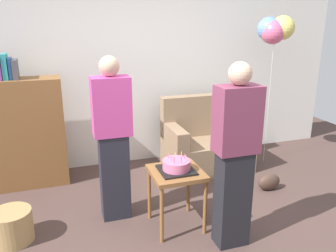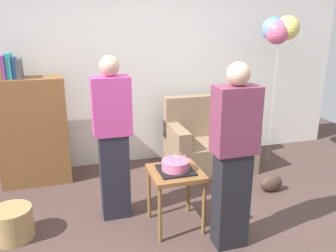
{
  "view_description": "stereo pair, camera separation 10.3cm",
  "coord_description": "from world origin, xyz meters",
  "px_view_note": "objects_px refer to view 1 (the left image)",
  "views": [
    {
      "loc": [
        -1.05,
        -2.52,
        1.94
      ],
      "look_at": [
        -0.06,
        0.51,
        0.95
      ],
      "focal_mm": 36.85,
      "sensor_mm": 36.0,
      "label": 1
    },
    {
      "loc": [
        -0.95,
        -2.55,
        1.94
      ],
      "look_at": [
        -0.06,
        0.51,
        0.95
      ],
      "focal_mm": 36.85,
      "sensor_mm": 36.0,
      "label": 2
    }
  ],
  "objects_px": {
    "couch": "(206,143)",
    "side_table": "(176,179)",
    "handbag": "(269,182)",
    "person_holding_cake": "(235,157)",
    "balloon_bunch": "(274,30)",
    "bookshelf": "(29,131)",
    "person_blowing_candles": "(113,139)",
    "wicker_basket": "(12,226)",
    "birthday_cake": "(176,166)"
  },
  "relations": [
    {
      "from": "bookshelf",
      "to": "birthday_cake",
      "type": "distance_m",
      "value": 1.95
    },
    {
      "from": "balloon_bunch",
      "to": "bookshelf",
      "type": "bearing_deg",
      "value": 175.2
    },
    {
      "from": "bookshelf",
      "to": "side_table",
      "type": "bearing_deg",
      "value": -46.19
    },
    {
      "from": "couch",
      "to": "bookshelf",
      "type": "height_order",
      "value": "bookshelf"
    },
    {
      "from": "bookshelf",
      "to": "balloon_bunch",
      "type": "relative_size",
      "value": 0.81
    },
    {
      "from": "person_blowing_candles",
      "to": "handbag",
      "type": "height_order",
      "value": "person_blowing_candles"
    },
    {
      "from": "balloon_bunch",
      "to": "handbag",
      "type": "bearing_deg",
      "value": -119.16
    },
    {
      "from": "handbag",
      "to": "person_blowing_candles",
      "type": "bearing_deg",
      "value": 179.79
    },
    {
      "from": "couch",
      "to": "balloon_bunch",
      "type": "height_order",
      "value": "balloon_bunch"
    },
    {
      "from": "couch",
      "to": "handbag",
      "type": "height_order",
      "value": "couch"
    },
    {
      "from": "wicker_basket",
      "to": "person_blowing_candles",
      "type": "bearing_deg",
      "value": 7.81
    },
    {
      "from": "birthday_cake",
      "to": "person_holding_cake",
      "type": "xyz_separation_m",
      "value": [
        0.38,
        -0.4,
        0.2
      ]
    },
    {
      "from": "side_table",
      "to": "wicker_basket",
      "type": "relative_size",
      "value": 1.63
    },
    {
      "from": "birthday_cake",
      "to": "person_blowing_candles",
      "type": "relative_size",
      "value": 0.2
    },
    {
      "from": "couch",
      "to": "side_table",
      "type": "relative_size",
      "value": 1.88
    },
    {
      "from": "side_table",
      "to": "person_blowing_candles",
      "type": "height_order",
      "value": "person_blowing_candles"
    },
    {
      "from": "birthday_cake",
      "to": "person_blowing_candles",
      "type": "height_order",
      "value": "person_blowing_candles"
    },
    {
      "from": "balloon_bunch",
      "to": "side_table",
      "type": "bearing_deg",
      "value": -146.51
    },
    {
      "from": "handbag",
      "to": "person_holding_cake",
      "type": "bearing_deg",
      "value": -140.4
    },
    {
      "from": "bookshelf",
      "to": "couch",
      "type": "bearing_deg",
      "value": -5.04
    },
    {
      "from": "side_table",
      "to": "birthday_cake",
      "type": "distance_m",
      "value": 0.14
    },
    {
      "from": "birthday_cake",
      "to": "couch",
      "type": "bearing_deg",
      "value": 54.96
    },
    {
      "from": "person_blowing_candles",
      "to": "wicker_basket",
      "type": "relative_size",
      "value": 4.53
    },
    {
      "from": "person_blowing_candles",
      "to": "balloon_bunch",
      "type": "relative_size",
      "value": 0.82
    },
    {
      "from": "couch",
      "to": "handbag",
      "type": "xyz_separation_m",
      "value": [
        0.44,
        -0.86,
        -0.24
      ]
    },
    {
      "from": "bookshelf",
      "to": "side_table",
      "type": "relative_size",
      "value": 2.74
    },
    {
      "from": "person_blowing_candles",
      "to": "bookshelf",
      "type": "bearing_deg",
      "value": 143.94
    },
    {
      "from": "couch",
      "to": "bookshelf",
      "type": "relative_size",
      "value": 0.69
    },
    {
      "from": "bookshelf",
      "to": "balloon_bunch",
      "type": "height_order",
      "value": "balloon_bunch"
    },
    {
      "from": "person_blowing_candles",
      "to": "person_holding_cake",
      "type": "distance_m",
      "value": 1.18
    },
    {
      "from": "couch",
      "to": "balloon_bunch",
      "type": "xyz_separation_m",
      "value": [
        0.89,
        -0.06,
        1.46
      ]
    },
    {
      "from": "person_holding_cake",
      "to": "bookshelf",
      "type": "bearing_deg",
      "value": -26.21
    },
    {
      "from": "couch",
      "to": "wicker_basket",
      "type": "xyz_separation_m",
      "value": [
        -2.34,
        -0.98,
        -0.19
      ]
    },
    {
      "from": "person_holding_cake",
      "to": "wicker_basket",
      "type": "height_order",
      "value": "person_holding_cake"
    },
    {
      "from": "wicker_basket",
      "to": "bookshelf",
      "type": "bearing_deg",
      "value": 83.19
    },
    {
      "from": "person_holding_cake",
      "to": "balloon_bunch",
      "type": "xyz_separation_m",
      "value": [
        1.36,
        1.55,
        0.97
      ]
    },
    {
      "from": "birthday_cake",
      "to": "handbag",
      "type": "relative_size",
      "value": 1.14
    },
    {
      "from": "birthday_cake",
      "to": "balloon_bunch",
      "type": "xyz_separation_m",
      "value": [
        1.74,
        1.15,
        1.17
      ]
    },
    {
      "from": "balloon_bunch",
      "to": "birthday_cake",
      "type": "bearing_deg",
      "value": -146.51
    },
    {
      "from": "birthday_cake",
      "to": "person_holding_cake",
      "type": "height_order",
      "value": "person_holding_cake"
    },
    {
      "from": "bookshelf",
      "to": "birthday_cake",
      "type": "bearing_deg",
      "value": -46.19
    },
    {
      "from": "couch",
      "to": "balloon_bunch",
      "type": "relative_size",
      "value": 0.55
    },
    {
      "from": "side_table",
      "to": "balloon_bunch",
      "type": "bearing_deg",
      "value": 33.49
    },
    {
      "from": "side_table",
      "to": "person_blowing_candles",
      "type": "relative_size",
      "value": 0.36
    },
    {
      "from": "bookshelf",
      "to": "wicker_basket",
      "type": "height_order",
      "value": "bookshelf"
    },
    {
      "from": "birthday_cake",
      "to": "balloon_bunch",
      "type": "height_order",
      "value": "balloon_bunch"
    },
    {
      "from": "side_table",
      "to": "person_blowing_candles",
      "type": "distance_m",
      "value": 0.72
    },
    {
      "from": "wicker_basket",
      "to": "birthday_cake",
      "type": "bearing_deg",
      "value": -8.82
    },
    {
      "from": "couch",
      "to": "handbag",
      "type": "bearing_deg",
      "value": -62.61
    },
    {
      "from": "couch",
      "to": "side_table",
      "type": "distance_m",
      "value": 1.49
    }
  ]
}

